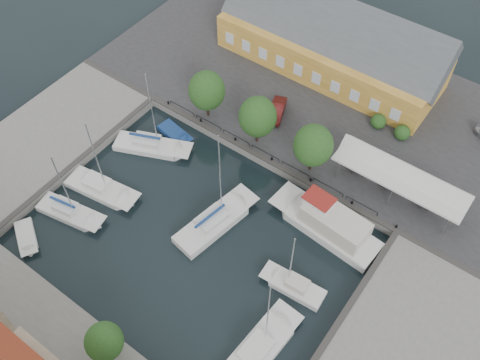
{
  "coord_description": "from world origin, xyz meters",
  "views": [
    {
      "loc": [
        20.37,
        -22.03,
        46.35
      ],
      "look_at": [
        0.0,
        6.0,
        1.5
      ],
      "focal_mm": 40.0,
      "sensor_mm": 36.0,
      "label": 1
    }
  ],
  "objects_px": {
    "trawler": "(329,225)",
    "west_boat_a": "(151,147)",
    "tent_canopy": "(401,177)",
    "east_boat_b": "(294,287)",
    "launch_sw": "(27,238)",
    "center_sailboat": "(215,222)",
    "east_boat_c": "(258,350)",
    "warehouse": "(329,41)",
    "west_boat_c": "(101,189)",
    "launch_nw": "(175,134)",
    "west_boat_d": "(70,213)",
    "car_red": "(277,110)"
  },
  "relations": [
    {
      "from": "tent_canopy",
      "to": "east_boat_b",
      "type": "relative_size",
      "value": 1.56
    },
    {
      "from": "trawler",
      "to": "warehouse",
      "type": "bearing_deg",
      "value": 121.21
    },
    {
      "from": "center_sailboat",
      "to": "east_boat_b",
      "type": "height_order",
      "value": "center_sailboat"
    },
    {
      "from": "car_red",
      "to": "west_boat_c",
      "type": "bearing_deg",
      "value": -135.98
    },
    {
      "from": "warehouse",
      "to": "west_boat_d",
      "type": "relative_size",
      "value": 2.76
    },
    {
      "from": "center_sailboat",
      "to": "east_boat_c",
      "type": "xyz_separation_m",
      "value": [
        11.19,
        -8.27,
        -0.1
      ]
    },
    {
      "from": "tent_canopy",
      "to": "east_boat_b",
      "type": "distance_m",
      "value": 15.72
    },
    {
      "from": "car_red",
      "to": "launch_nw",
      "type": "relative_size",
      "value": 0.88
    },
    {
      "from": "warehouse",
      "to": "launch_sw",
      "type": "bearing_deg",
      "value": -105.46
    },
    {
      "from": "warehouse",
      "to": "launch_nw",
      "type": "bearing_deg",
      "value": -111.97
    },
    {
      "from": "warehouse",
      "to": "tent_canopy",
      "type": "relative_size",
      "value": 2.04
    },
    {
      "from": "west_boat_d",
      "to": "launch_nw",
      "type": "relative_size",
      "value": 2.11
    },
    {
      "from": "trawler",
      "to": "tent_canopy",
      "type": "bearing_deg",
      "value": 64.58
    },
    {
      "from": "east_boat_c",
      "to": "west_boat_c",
      "type": "xyz_separation_m",
      "value": [
        -23.74,
        4.48,
        0.0
      ]
    },
    {
      "from": "car_red",
      "to": "trawler",
      "type": "height_order",
      "value": "trawler"
    },
    {
      "from": "west_boat_c",
      "to": "launch_nw",
      "type": "height_order",
      "value": "west_boat_c"
    },
    {
      "from": "car_red",
      "to": "west_boat_c",
      "type": "relative_size",
      "value": 0.38
    },
    {
      "from": "east_boat_c",
      "to": "launch_nw",
      "type": "height_order",
      "value": "east_boat_c"
    },
    {
      "from": "tent_canopy",
      "to": "west_boat_d",
      "type": "relative_size",
      "value": 1.35
    },
    {
      "from": "center_sailboat",
      "to": "west_boat_d",
      "type": "distance_m",
      "value": 15.17
    },
    {
      "from": "center_sailboat",
      "to": "trawler",
      "type": "bearing_deg",
      "value": 32.27
    },
    {
      "from": "east_boat_c",
      "to": "west_boat_a",
      "type": "relative_size",
      "value": 0.99
    },
    {
      "from": "tent_canopy",
      "to": "launch_sw",
      "type": "bearing_deg",
      "value": -136.51
    },
    {
      "from": "east_boat_c",
      "to": "tent_canopy",
      "type": "bearing_deg",
      "value": 84.35
    },
    {
      "from": "launch_sw",
      "to": "tent_canopy",
      "type": "bearing_deg",
      "value": 43.49
    },
    {
      "from": "east_boat_b",
      "to": "east_boat_c",
      "type": "distance_m",
      "value": 7.0
    },
    {
      "from": "center_sailboat",
      "to": "east_boat_c",
      "type": "distance_m",
      "value": 13.92
    },
    {
      "from": "car_red",
      "to": "west_boat_a",
      "type": "bearing_deg",
      "value": -147.59
    },
    {
      "from": "tent_canopy",
      "to": "trawler",
      "type": "distance_m",
      "value": 8.81
    },
    {
      "from": "car_red",
      "to": "launch_nw",
      "type": "distance_m",
      "value": 12.36
    },
    {
      "from": "launch_nw",
      "to": "warehouse",
      "type": "bearing_deg",
      "value": 68.03
    },
    {
      "from": "tent_canopy",
      "to": "warehouse",
      "type": "bearing_deg",
      "value": 140.14
    },
    {
      "from": "west_boat_a",
      "to": "west_boat_c",
      "type": "relative_size",
      "value": 1.04
    },
    {
      "from": "east_boat_c",
      "to": "west_boat_a",
      "type": "height_order",
      "value": "west_boat_a"
    },
    {
      "from": "tent_canopy",
      "to": "east_boat_b",
      "type": "bearing_deg",
      "value": -100.97
    },
    {
      "from": "west_boat_c",
      "to": "launch_nw",
      "type": "xyz_separation_m",
      "value": [
        1.07,
        10.95,
        -0.17
      ]
    },
    {
      "from": "east_boat_c",
      "to": "warehouse",
      "type": "bearing_deg",
      "value": 111.89
    },
    {
      "from": "east_boat_b",
      "to": "launch_sw",
      "type": "height_order",
      "value": "east_boat_b"
    },
    {
      "from": "tent_canopy",
      "to": "launch_sw",
      "type": "distance_m",
      "value": 38.35
    },
    {
      "from": "launch_sw",
      "to": "launch_nw",
      "type": "bearing_deg",
      "value": 81.75
    },
    {
      "from": "east_boat_b",
      "to": "launch_sw",
      "type": "bearing_deg",
      "value": -155.64
    },
    {
      "from": "trawler",
      "to": "west_boat_a",
      "type": "relative_size",
      "value": 1.04
    },
    {
      "from": "west_boat_a",
      "to": "west_boat_d",
      "type": "bearing_deg",
      "value": -93.3
    },
    {
      "from": "warehouse",
      "to": "west_boat_c",
      "type": "bearing_deg",
      "value": -106.53
    },
    {
      "from": "tent_canopy",
      "to": "center_sailboat",
      "type": "relative_size",
      "value": 1.05
    },
    {
      "from": "east_boat_c",
      "to": "launch_sw",
      "type": "distance_m",
      "value": 25.87
    },
    {
      "from": "west_boat_d",
      "to": "launch_nw",
      "type": "distance_m",
      "value": 15.13
    },
    {
      "from": "center_sailboat",
      "to": "west_boat_a",
      "type": "xyz_separation_m",
      "value": [
        -12.27,
        3.93,
        -0.09
      ]
    },
    {
      "from": "center_sailboat",
      "to": "launch_sw",
      "type": "relative_size",
      "value": 2.8
    },
    {
      "from": "trawler",
      "to": "west_boat_a",
      "type": "xyz_separation_m",
      "value": [
        -22.03,
        -2.23,
        -0.75
      ]
    }
  ]
}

